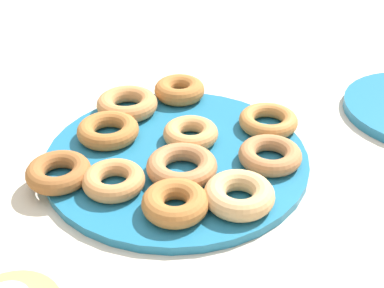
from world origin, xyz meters
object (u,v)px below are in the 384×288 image
(donut_1, at_px, (191,133))
(donut_6, at_px, (239,195))
(donut_2, at_px, (182,166))
(donut_plate, at_px, (177,157))
(donut_9, at_px, (268,121))
(donut_4, at_px, (108,130))
(donut_0, at_px, (175,203))
(donut_8, at_px, (270,155))
(donut_10, at_px, (59,172))
(donut_5, at_px, (127,104))
(donut_3, at_px, (179,90))
(donut_7, at_px, (115,181))

(donut_1, height_order, donut_6, donut_6)
(donut_1, bearing_deg, donut_2, 37.52)
(donut_plate, distance_m, donut_9, 0.15)
(donut_4, bearing_deg, donut_0, 77.28)
(donut_8, bearing_deg, donut_plate, -53.64)
(donut_10, bearing_deg, donut_2, 139.78)
(donut_5, height_order, donut_10, donut_5)
(donut_plate, height_order, donut_8, donut_8)
(donut_2, bearing_deg, donut_plate, -124.53)
(donut_2, bearing_deg, donut_6, 94.92)
(donut_3, bearing_deg, donut_0, 45.59)
(donut_3, height_order, donut_5, donut_3)
(donut_plate, relative_size, donut_3, 4.44)
(donut_5, height_order, donut_8, donut_5)
(donut_1, relative_size, donut_3, 0.96)
(donut_4, distance_m, donut_5, 0.08)
(donut_plate, relative_size, donut_4, 4.08)
(donut_10, bearing_deg, donut_5, -156.12)
(donut_5, xyz_separation_m, donut_7, (0.13, 0.14, -0.00))
(donut_1, distance_m, donut_2, 0.08)
(donut_6, distance_m, donut_8, 0.10)
(donut_1, relative_size, donut_10, 0.95)
(donut_2, distance_m, donut_5, 0.18)
(donut_1, distance_m, donut_7, 0.14)
(donut_plate, height_order, donut_0, donut_0)
(donut_8, bearing_deg, donut_2, -31.72)
(donut_6, height_order, donut_7, donut_6)
(donut_7, bearing_deg, donut_2, 155.40)
(donut_6, distance_m, donut_9, 0.18)
(donut_plate, xyz_separation_m, donut_0, (0.08, 0.09, 0.02))
(donut_1, relative_size, donut_6, 0.91)
(donut_4, height_order, donut_10, same)
(donut_plate, distance_m, donut_2, 0.05)
(donut_7, bearing_deg, donut_plate, -178.68)
(donut_4, bearing_deg, donut_10, 18.99)
(donut_7, bearing_deg, donut_8, 151.29)
(donut_6, relative_size, donut_8, 1.01)
(donut_5, xyz_separation_m, donut_8, (-0.05, 0.24, -0.00))
(donut_3, xyz_separation_m, donut_8, (0.04, 0.21, -0.00))
(donut_2, xyz_separation_m, donut_5, (-0.05, -0.17, 0.00))
(donut_3, xyz_separation_m, donut_4, (0.15, 0.02, -0.00))
(donut_2, xyz_separation_m, donut_4, (0.01, -0.14, -0.00))
(donut_0, xyz_separation_m, donut_6, (-0.06, 0.04, 0.00))
(donut_8, height_order, donut_9, same)
(donut_1, xyz_separation_m, donut_4, (0.08, -0.09, 0.00))
(donut_plate, distance_m, donut_4, 0.11)
(donut_0, height_order, donut_1, donut_0)
(donut_3, relative_size, donut_10, 0.98)
(donut_2, relative_size, donut_7, 1.17)
(donut_plate, xyz_separation_m, donut_6, (0.02, 0.13, 0.02))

